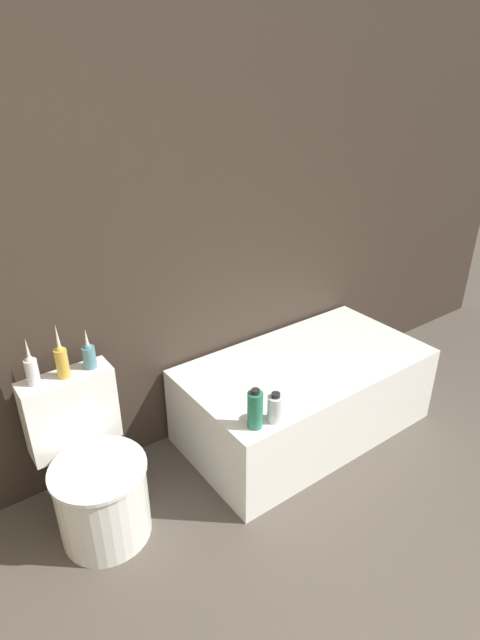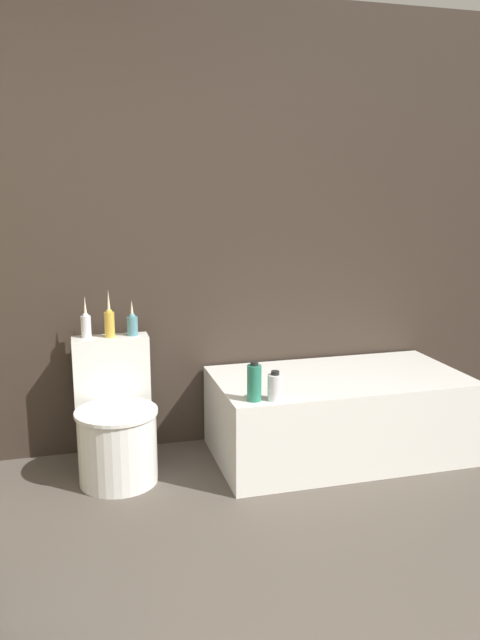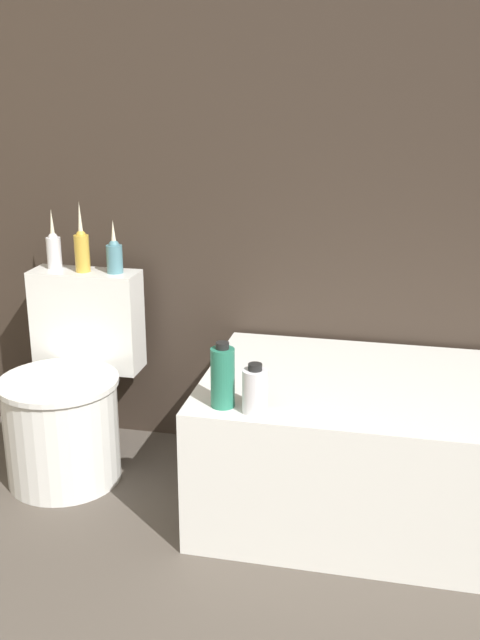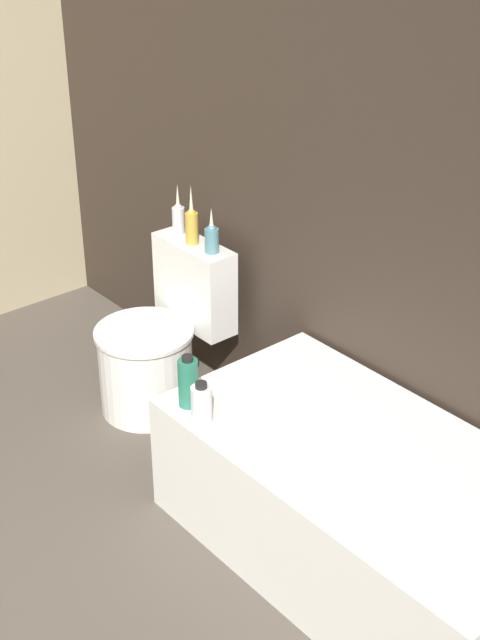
# 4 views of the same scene
# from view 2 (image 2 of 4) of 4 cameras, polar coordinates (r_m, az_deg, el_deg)

# --- Properties ---
(wall_back_tiled) EXTENTS (6.40, 0.06, 2.60)m
(wall_back_tiled) POSITION_cam_2_polar(r_m,az_deg,el_deg) (3.68, -5.61, 8.19)
(wall_back_tiled) COLOR #332821
(wall_back_tiled) RESTS_ON ground_plane
(bathtub) EXTENTS (1.44, 0.77, 0.48)m
(bathtub) POSITION_cam_2_polar(r_m,az_deg,el_deg) (3.73, 8.94, -8.48)
(bathtub) COLOR white
(bathtub) RESTS_ON ground
(toilet) EXTENTS (0.43, 0.58, 0.73)m
(toilet) POSITION_cam_2_polar(r_m,az_deg,el_deg) (3.47, -11.27, -9.39)
(toilet) COLOR white
(toilet) RESTS_ON ground
(vase_gold) EXTENTS (0.06, 0.06, 0.23)m
(vase_gold) POSITION_cam_2_polar(r_m,az_deg,el_deg) (3.53, -13.91, -0.35)
(vase_gold) COLOR silver
(vase_gold) RESTS_ON toilet
(vase_silver) EXTENTS (0.06, 0.06, 0.27)m
(vase_silver) POSITION_cam_2_polar(r_m,az_deg,el_deg) (3.51, -11.86, -0.12)
(vase_silver) COLOR gold
(vase_silver) RESTS_ON toilet
(vase_bronze) EXTENTS (0.06, 0.06, 0.20)m
(vase_bronze) POSITION_cam_2_polar(r_m,az_deg,el_deg) (3.53, -9.82, -0.31)
(vase_bronze) COLOR teal
(vase_bronze) RESTS_ON toilet
(shampoo_bottle_tall) EXTENTS (0.07, 0.07, 0.21)m
(shampoo_bottle_tall) POSITION_cam_2_polar(r_m,az_deg,el_deg) (3.17, 1.31, -5.73)
(shampoo_bottle_tall) COLOR #267259
(shampoo_bottle_tall) RESTS_ON bathtub
(shampoo_bottle_short) EXTENTS (0.08, 0.08, 0.15)m
(shampoo_bottle_short) POSITION_cam_2_polar(r_m,az_deg,el_deg) (3.18, 3.22, -6.12)
(shampoo_bottle_short) COLOR silver
(shampoo_bottle_short) RESTS_ON bathtub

